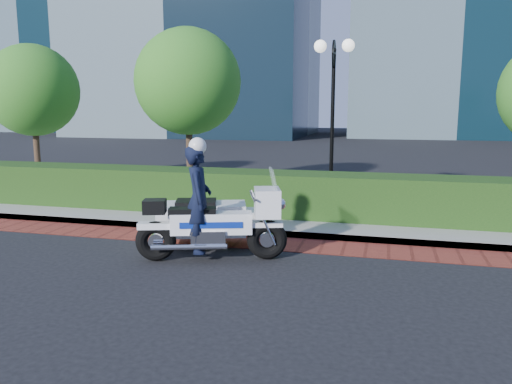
% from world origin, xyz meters
% --- Properties ---
extents(ground, '(120.00, 120.00, 0.00)m').
position_xyz_m(ground, '(0.00, 0.00, 0.00)').
color(ground, black).
rests_on(ground, ground).
extents(brick_strip, '(60.00, 1.00, 0.01)m').
position_xyz_m(brick_strip, '(0.00, 1.50, 0.01)').
color(brick_strip, maroon).
rests_on(brick_strip, ground).
extents(sidewalk, '(60.00, 8.00, 0.15)m').
position_xyz_m(sidewalk, '(0.00, 6.00, 0.07)').
color(sidewalk, gray).
rests_on(sidewalk, ground).
extents(hedge_main, '(18.00, 1.20, 1.00)m').
position_xyz_m(hedge_main, '(0.00, 3.60, 0.65)').
color(hedge_main, black).
rests_on(hedge_main, sidewalk).
extents(lamppost, '(1.02, 0.70, 4.21)m').
position_xyz_m(lamppost, '(1.00, 5.20, 2.96)').
color(lamppost, black).
rests_on(lamppost, sidewalk).
extents(tree_a, '(3.00, 3.00, 4.58)m').
position_xyz_m(tree_a, '(-9.00, 6.50, 3.22)').
color(tree_a, '#332319').
rests_on(tree_a, sidewalk).
extents(tree_b, '(3.20, 3.20, 4.89)m').
position_xyz_m(tree_b, '(-3.50, 6.50, 3.43)').
color(tree_b, '#332319').
rests_on(tree_b, sidewalk).
extents(police_motorcycle, '(2.71, 1.96, 2.16)m').
position_xyz_m(police_motorcycle, '(-0.75, 0.51, 0.74)').
color(police_motorcycle, black).
rests_on(police_motorcycle, ground).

